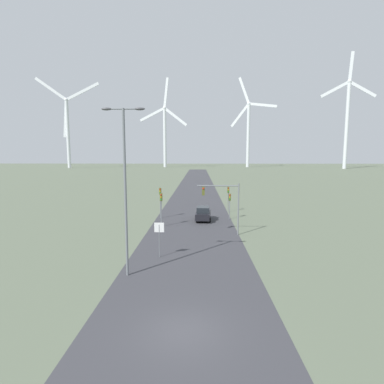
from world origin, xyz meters
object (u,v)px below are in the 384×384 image
traffic_light_mast_overhead (223,198)px  wind_turbine_center (248,128)px  streetlamp (125,175)px  traffic_light_post_mid_right (228,194)px  traffic_light_post_near_left (161,202)px  wind_turbine_right (347,117)px  traffic_light_post_near_right (230,200)px  traffic_light_post_mid_left (160,196)px  wind_turbine_left (165,130)px  wind_turbine_far_left (67,125)px  stop_sign_near (159,233)px  car_approaching (203,214)px

traffic_light_mast_overhead → wind_turbine_center: wind_turbine_center is taller
streetlamp → traffic_light_post_mid_right: (9.40, 24.04, -4.29)m
traffic_light_post_near_left → wind_turbine_center: 191.74m
wind_turbine_center → wind_turbine_right: wind_turbine_right is taller
traffic_light_post_near_left → traffic_light_post_near_right: 9.63m
traffic_light_post_near_left → traffic_light_post_mid_left: traffic_light_post_mid_left is taller
streetlamp → wind_turbine_left: wind_turbine_left is taller
wind_turbine_left → wind_turbine_right: wind_turbine_right is taller
wind_turbine_far_left → traffic_light_post_near_left: bearing=-63.4°
stop_sign_near → traffic_light_post_near_left: (-1.17, 10.68, 0.89)m
traffic_light_mast_overhead → wind_turbine_right: bearing=61.0°
traffic_light_post_mid_left → wind_turbine_center: bearing=77.3°
wind_turbine_far_left → wind_turbine_left: bearing=16.0°
wind_turbine_far_left → traffic_light_post_mid_right: bearing=-59.6°
wind_turbine_center → traffic_light_mast_overhead: bearing=-99.9°
wind_turbine_far_left → wind_turbine_right: 181.12m
traffic_light_post_mid_right → wind_turbine_far_left: bearing=120.4°
traffic_light_post_near_left → traffic_light_mast_overhead: 7.89m
car_approaching → wind_turbine_left: 184.92m
traffic_light_mast_overhead → traffic_light_post_mid_left: bearing=132.8°
streetlamp → wind_turbine_center: (40.58, 200.36, 21.00)m
wind_turbine_left → traffic_light_mast_overhead: bearing=-81.7°
streetlamp → wind_turbine_left: 201.35m
stop_sign_near → wind_turbine_left: wind_turbine_left is taller
stop_sign_near → traffic_light_post_near_left: 10.78m
streetlamp → traffic_light_post_mid_right: 26.17m
traffic_light_post_near_left → wind_turbine_left: bearing=96.3°
traffic_light_post_mid_right → traffic_light_mast_overhead: 13.14m
traffic_light_post_near_right → traffic_light_post_mid_left: 9.28m
wind_turbine_left → car_approaching: bearing=-82.0°
traffic_light_post_mid_left → wind_turbine_left: 182.56m
traffic_light_post_near_right → traffic_light_post_mid_right: size_ratio=0.90×
traffic_light_post_near_right → traffic_light_mast_overhead: (-1.48, -7.95, 1.44)m
traffic_light_post_mid_left → wind_turbine_right: (98.26, 154.56, 29.24)m
traffic_light_post_mid_right → wind_turbine_right: (88.70, 149.99, 29.47)m
traffic_light_post_near_left → wind_turbine_far_left: wind_turbine_far_left is taller
streetlamp → wind_turbine_right: (98.10, 174.03, 25.18)m
traffic_light_post_near_left → wind_turbine_center: (39.99, 185.83, 25.14)m
traffic_light_mast_overhead → wind_turbine_right: (90.48, 162.96, 28.31)m
traffic_light_post_mid_left → traffic_light_mast_overhead: traffic_light_mast_overhead is taller
stop_sign_near → wind_turbine_far_left: bearing=115.5°
wind_turbine_right → car_approaching: bearing=-120.7°
traffic_light_post_near_left → traffic_light_post_mid_right: (8.81, 9.51, -0.15)m
traffic_light_post_near_left → traffic_light_post_mid_left: (-0.75, 4.94, 0.07)m
stop_sign_near → wind_turbine_far_left: (-84.60, 177.46, 26.61)m
traffic_light_mast_overhead → wind_turbine_left: size_ratio=0.09×
wind_turbine_center → wind_turbine_right: (57.52, -26.34, 4.17)m
wind_turbine_center → car_approaching: bearing=-100.9°
traffic_light_post_near_right → traffic_light_mast_overhead: 8.21m
wind_turbine_left → traffic_light_post_near_right: bearing=-80.9°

